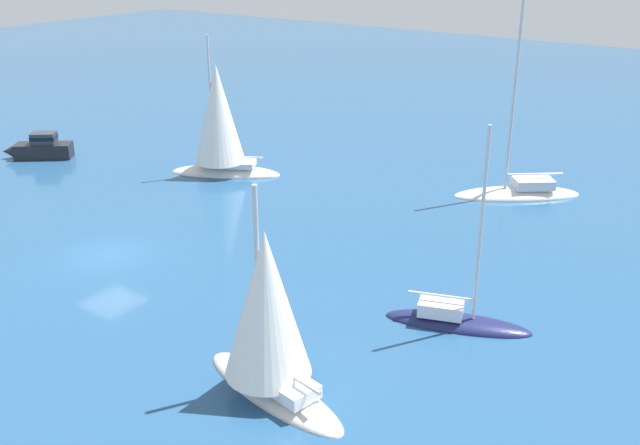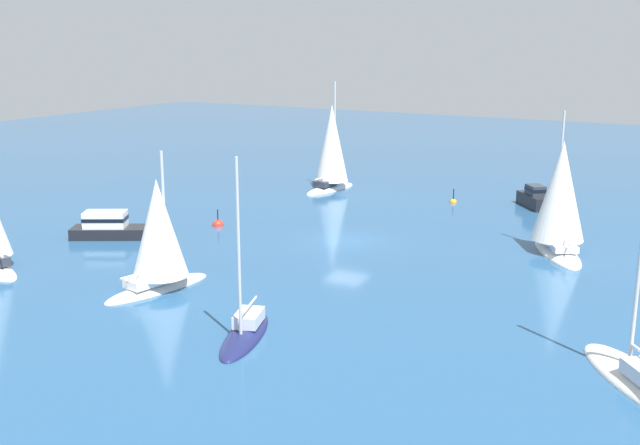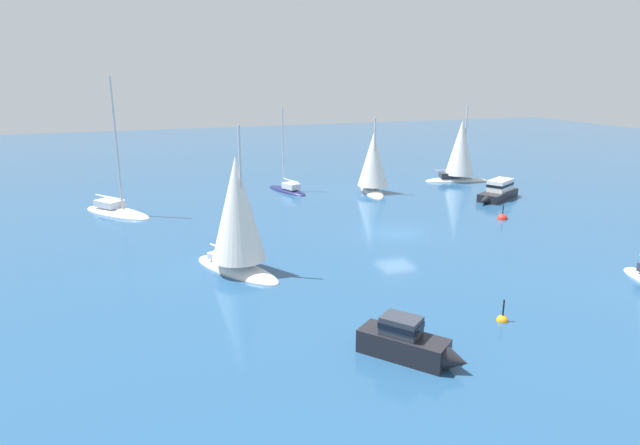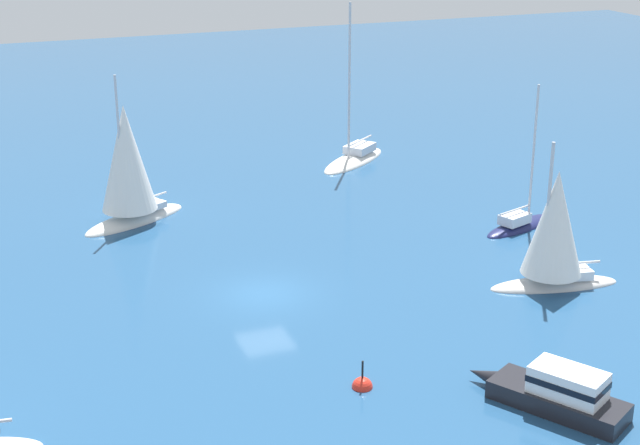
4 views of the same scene
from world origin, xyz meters
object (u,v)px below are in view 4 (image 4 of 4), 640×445
at_px(cabin_cruiser_1, 558,392).
at_px(sailboat_1, 521,224).
at_px(ketch, 555,234).
at_px(mooring_buoy, 362,387).
at_px(yacht, 354,159).
at_px(sailboat, 129,171).

relative_size(cabin_cruiser_1, sailboat_1, 0.72).
relative_size(ketch, mooring_buoy, 4.89).
bearing_deg(ketch, sailboat_1, -101.44).
bearing_deg(yacht, mooring_buoy, 28.87).
height_order(cabin_cruiser_1, mooring_buoy, cabin_cruiser_1).
height_order(sailboat_1, mooring_buoy, sailboat_1).
bearing_deg(sailboat_1, sailboat, 137.25).
bearing_deg(sailboat_1, cabin_cruiser_1, -137.93).
xyz_separation_m(cabin_cruiser_1, ketch, (-9.63, 6.27, 1.91)).
distance_m(cabin_cruiser_1, sailboat, 28.12).
height_order(cabin_cruiser_1, ketch, ketch).
distance_m(sailboat_1, mooring_buoy, 20.24).
bearing_deg(sailboat, ketch, 107.27).
bearing_deg(yacht, cabin_cruiser_1, 41.18).
relative_size(cabin_cruiser_1, sailboat, 0.67).
distance_m(cabin_cruiser_1, ketch, 11.65).
relative_size(yacht, mooring_buoy, 7.40).
xyz_separation_m(cabin_cruiser_1, sailboat_1, (-17.17, 9.40, -0.55)).
bearing_deg(ketch, sailboat, -32.71).
bearing_deg(cabin_cruiser_1, sailboat_1, -58.91).
bearing_deg(sailboat_1, ketch, -131.81).
xyz_separation_m(yacht, sailboat, (6.79, -16.61, 2.85)).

